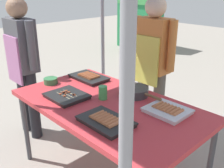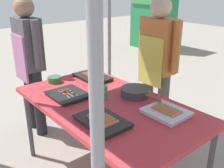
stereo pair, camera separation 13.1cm
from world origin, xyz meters
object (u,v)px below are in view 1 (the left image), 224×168
at_px(tray_spring_rolls, 89,77).
at_px(drink_cup_near_edge, 103,93).
at_px(customer_nearby, 23,59).
at_px(vendor_woman, 152,60).
at_px(stall_table, 108,109).
at_px(neighbor_stall_left, 140,16).
at_px(tray_meat_skewers, 67,96).
at_px(tray_pork_links, 167,110).
at_px(tray_grilled_sausages, 106,121).
at_px(condiment_bowl, 51,81).
at_px(cooking_wok, 134,91).

distance_m(tray_spring_rolls, drink_cup_near_edge, 0.51).
bearing_deg(customer_nearby, tray_spring_rolls, 30.31).
bearing_deg(vendor_woman, tray_spring_rolls, 58.96).
xyz_separation_m(tray_spring_rolls, drink_cup_near_edge, (0.46, -0.22, 0.04)).
distance_m(stall_table, neighbor_stall_left, 5.23).
distance_m(stall_table, tray_meat_skewers, 0.37).
bearing_deg(stall_table, tray_pork_links, 25.30).
height_order(vendor_woman, neighbor_stall_left, neighbor_stall_left).
bearing_deg(drink_cup_near_edge, tray_pork_links, 19.31).
xyz_separation_m(tray_pork_links, vendor_woman, (-0.63, 0.61, 0.14)).
bearing_deg(tray_grilled_sausages, tray_spring_rolls, 148.41).
xyz_separation_m(tray_pork_links, customer_nearby, (-1.62, -0.34, 0.13)).
xyz_separation_m(condiment_bowl, vendor_woman, (0.50, 0.92, 0.13)).
bearing_deg(tray_pork_links, condiment_bowl, -164.61).
relative_size(tray_meat_skewers, tray_spring_rolls, 0.84).
relative_size(tray_meat_skewers, tray_pork_links, 1.08).
distance_m(drink_cup_near_edge, vendor_woman, 0.81).
distance_m(tray_pork_links, condiment_bowl, 1.17).
xyz_separation_m(cooking_wok, vendor_woman, (-0.24, 0.55, 0.12)).
xyz_separation_m(tray_spring_rolls, neighbor_stall_left, (-2.66, 3.90, 0.07)).
height_order(tray_grilled_sausages, vendor_woman, vendor_woman).
bearing_deg(drink_cup_near_edge, tray_grilled_sausages, -39.15).
distance_m(tray_grilled_sausages, neighbor_stall_left, 5.56).
bearing_deg(tray_meat_skewers, cooking_wok, 51.44).
relative_size(tray_spring_rolls, customer_nearby, 0.25).
bearing_deg(condiment_bowl, drink_cup_near_edge, 11.93).
xyz_separation_m(vendor_woman, customer_nearby, (-0.99, -0.95, -0.01)).
xyz_separation_m(tray_grilled_sausages, cooking_wok, (-0.19, 0.51, 0.02)).
bearing_deg(vendor_woman, drink_cup_near_edge, 97.95).
bearing_deg(tray_meat_skewers, neighbor_stall_left, 123.81).
distance_m(cooking_wok, drink_cup_near_edge, 0.28).
height_order(stall_table, tray_pork_links, tray_pork_links).
distance_m(tray_spring_rolls, customer_nearby, 0.75).
relative_size(vendor_woman, neighbor_stall_left, 0.93).
relative_size(stall_table, condiment_bowl, 12.41).
height_order(cooking_wok, neighbor_stall_left, neighbor_stall_left).
height_order(vendor_woman, customer_nearby, vendor_woman).
bearing_deg(customer_nearby, vendor_woman, 43.90).
bearing_deg(customer_nearby, cooking_wok, 18.14).
bearing_deg(drink_cup_near_edge, vendor_woman, 97.95).
bearing_deg(vendor_woman, tray_pork_links, 135.86).
relative_size(stall_table, tray_meat_skewers, 4.85).
height_order(tray_spring_rolls, neighbor_stall_left, neighbor_stall_left).
bearing_deg(tray_meat_skewers, condiment_bowl, 168.55).
relative_size(cooking_wok, neighbor_stall_left, 0.24).
bearing_deg(cooking_wok, neighbor_stall_left, 130.07).
distance_m(tray_grilled_sausages, condiment_bowl, 0.94).
height_order(stall_table, vendor_woman, vendor_woman).
height_order(cooking_wok, vendor_woman, vendor_woman).
bearing_deg(tray_grilled_sausages, customer_nearby, 175.84).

